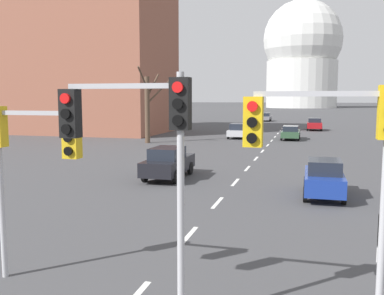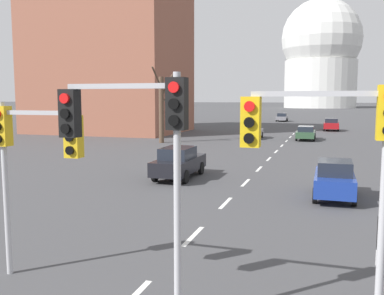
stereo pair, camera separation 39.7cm
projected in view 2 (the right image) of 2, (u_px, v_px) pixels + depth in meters
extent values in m
cube|color=silver|center=(193.00, 236.00, 13.53)|extent=(0.16, 2.00, 0.01)
cube|color=silver|center=(226.00, 203.00, 17.79)|extent=(0.16, 2.00, 0.01)
cube|color=silver|center=(246.00, 183.00, 22.05)|extent=(0.16, 2.00, 0.01)
cube|color=silver|center=(259.00, 169.00, 26.30)|extent=(0.16, 2.00, 0.01)
cube|color=silver|center=(269.00, 159.00, 30.56)|extent=(0.16, 2.00, 0.01)
cube|color=silver|center=(276.00, 151.00, 34.82)|extent=(0.16, 2.00, 0.01)
cube|color=silver|center=(282.00, 146.00, 39.08)|extent=(0.16, 2.00, 0.01)
cube|color=silver|center=(286.00, 141.00, 43.34)|extent=(0.16, 2.00, 0.01)
cube|color=silver|center=(290.00, 137.00, 47.60)|extent=(0.16, 2.00, 0.01)
cube|color=silver|center=(293.00, 134.00, 51.86)|extent=(0.16, 2.00, 0.01)
cube|color=silver|center=(296.00, 131.00, 56.12)|extent=(0.16, 2.00, 0.01)
cube|color=silver|center=(298.00, 129.00, 60.38)|extent=(0.16, 2.00, 0.01)
cylinder|color=#B2B2B7|center=(383.00, 212.00, 7.59)|extent=(0.14, 0.14, 4.68)
cube|color=#B2B2B7|center=(317.00, 94.00, 7.70)|extent=(2.39, 0.10, 0.10)
cube|color=yellow|center=(251.00, 122.00, 8.12)|extent=(0.36, 0.28, 0.96)
cylinder|color=red|center=(249.00, 106.00, 7.93)|extent=(0.20, 0.06, 0.20)
cylinder|color=black|center=(249.00, 122.00, 7.96)|extent=(0.20, 0.06, 0.20)
cylinder|color=black|center=(249.00, 138.00, 8.00)|extent=(0.20, 0.06, 0.20)
cylinder|color=#B2B2B7|center=(177.00, 201.00, 8.05)|extent=(0.14, 0.14, 4.83)
cube|color=black|center=(177.00, 104.00, 7.84)|extent=(0.36, 0.28, 0.96)
cylinder|color=red|center=(174.00, 87.00, 7.64)|extent=(0.20, 0.06, 0.20)
cylinder|color=black|center=(174.00, 104.00, 7.68)|extent=(0.20, 0.06, 0.20)
cylinder|color=black|center=(174.00, 120.00, 7.71)|extent=(0.20, 0.06, 0.20)
cube|color=#B2B2B7|center=(121.00, 86.00, 8.14)|extent=(2.28, 0.10, 0.10)
cube|color=black|center=(70.00, 113.00, 8.55)|extent=(0.36, 0.28, 0.96)
cylinder|color=red|center=(64.00, 98.00, 8.35)|extent=(0.20, 0.06, 0.20)
cylinder|color=black|center=(65.00, 114.00, 8.39)|extent=(0.20, 0.06, 0.20)
cylinder|color=black|center=(65.00, 129.00, 8.42)|extent=(0.20, 0.06, 0.20)
cylinder|color=#B2B2B7|center=(6.00, 190.00, 10.42)|extent=(0.14, 0.14, 4.26)
cube|color=gold|center=(3.00, 126.00, 10.24)|extent=(0.36, 0.28, 0.96)
cube|color=#B2B2B7|center=(36.00, 113.00, 9.91)|extent=(1.95, 0.10, 0.10)
cube|color=gold|center=(74.00, 137.00, 9.68)|extent=(0.36, 0.28, 0.96)
cylinder|color=red|center=(69.00, 124.00, 9.48)|extent=(0.20, 0.06, 0.20)
cylinder|color=black|center=(69.00, 137.00, 9.52)|extent=(0.20, 0.06, 0.20)
cylinder|color=black|center=(70.00, 150.00, 9.55)|extent=(0.20, 0.06, 0.20)
cube|color=#2D4C33|center=(306.00, 134.00, 44.40)|extent=(1.81, 4.60, 0.61)
cube|color=#1E232D|center=(306.00, 129.00, 44.11)|extent=(1.54, 2.21, 0.53)
cylinder|color=black|center=(298.00, 136.00, 46.04)|extent=(0.18, 0.62, 0.62)
cylinder|color=black|center=(315.00, 136.00, 45.52)|extent=(0.18, 0.62, 0.62)
cylinder|color=black|center=(296.00, 138.00, 43.34)|extent=(0.18, 0.62, 0.62)
cylinder|color=black|center=(314.00, 138.00, 42.82)|extent=(0.18, 0.62, 0.62)
cube|color=maroon|center=(331.00, 125.00, 56.67)|extent=(1.89, 3.95, 0.76)
cube|color=#1E232D|center=(331.00, 120.00, 56.40)|extent=(1.60, 1.89, 0.57)
cylinder|color=black|center=(324.00, 127.00, 58.14)|extent=(0.18, 0.67, 0.67)
cylinder|color=black|center=(338.00, 128.00, 57.60)|extent=(0.18, 0.67, 0.67)
cylinder|color=black|center=(324.00, 129.00, 55.82)|extent=(0.18, 0.67, 0.67)
cylinder|color=black|center=(338.00, 129.00, 55.28)|extent=(0.18, 0.67, 0.67)
cube|color=black|center=(179.00, 165.00, 23.31)|extent=(1.78, 4.55, 0.75)
cube|color=#1E232D|center=(178.00, 153.00, 23.02)|extent=(1.51, 2.19, 0.60)
cylinder|color=black|center=(174.00, 167.00, 24.94)|extent=(0.18, 0.71, 0.71)
cylinder|color=black|center=(201.00, 168.00, 24.44)|extent=(0.18, 0.71, 0.71)
cylinder|color=black|center=(155.00, 175.00, 22.27)|extent=(0.18, 0.71, 0.71)
cylinder|color=black|center=(185.00, 177.00, 21.77)|extent=(0.18, 0.71, 0.71)
cube|color=#B7B7BC|center=(252.00, 133.00, 46.02)|extent=(1.78, 3.92, 0.64)
cube|color=#1E232D|center=(252.00, 127.00, 45.76)|extent=(1.51, 1.88, 0.66)
cylinder|color=black|center=(247.00, 134.00, 47.46)|extent=(0.18, 0.60, 0.60)
cylinder|color=black|center=(262.00, 135.00, 46.96)|extent=(0.18, 0.60, 0.60)
cylinder|color=black|center=(243.00, 136.00, 45.16)|extent=(0.18, 0.60, 0.60)
cylinder|color=black|center=(258.00, 137.00, 44.66)|extent=(0.18, 0.60, 0.60)
cube|color=slate|center=(282.00, 118.00, 79.41)|extent=(1.84, 4.39, 0.60)
cube|color=#1E232D|center=(282.00, 115.00, 79.13)|extent=(1.56, 2.11, 0.60)
cylinder|color=black|center=(278.00, 119.00, 80.99)|extent=(0.18, 0.67, 0.67)
cylinder|color=black|center=(287.00, 119.00, 80.47)|extent=(0.18, 0.67, 0.67)
cylinder|color=black|center=(276.00, 120.00, 78.42)|extent=(0.18, 0.67, 0.67)
cylinder|color=black|center=(286.00, 120.00, 77.89)|extent=(0.18, 0.67, 0.67)
cube|color=navy|center=(334.00, 182.00, 18.58)|extent=(1.63, 3.87, 0.76)
cube|color=#1E232D|center=(335.00, 167.00, 18.32)|extent=(1.39, 1.86, 0.60)
cylinder|color=black|center=(316.00, 184.00, 19.99)|extent=(0.18, 0.66, 0.66)
cylinder|color=black|center=(351.00, 186.00, 19.53)|extent=(0.18, 0.66, 0.66)
cylinder|color=black|center=(315.00, 195.00, 17.72)|extent=(0.18, 0.66, 0.66)
cylinder|color=black|center=(354.00, 198.00, 17.26)|extent=(0.18, 0.66, 0.66)
cylinder|color=brown|center=(161.00, 110.00, 41.28)|extent=(0.48, 0.48, 6.37)
cylinder|color=brown|center=(157.00, 77.00, 39.99)|extent=(0.22, 2.11, 1.99)
cylinder|color=brown|center=(173.00, 91.00, 41.72)|extent=(1.72, 2.22, 2.37)
cylinder|color=brown|center=(167.00, 86.00, 41.37)|extent=(0.95, 1.21, 2.31)
cylinder|color=silver|center=(320.00, 84.00, 186.74)|extent=(30.59, 30.59, 20.39)
sphere|color=silver|center=(321.00, 39.00, 184.48)|extent=(33.98, 33.98, 33.98)
cylinder|color=silver|center=(323.00, 2.00, 182.71)|extent=(4.08, 4.08, 5.95)
cube|color=#935642|center=(110.00, 45.00, 54.08)|extent=(18.00, 14.00, 21.97)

